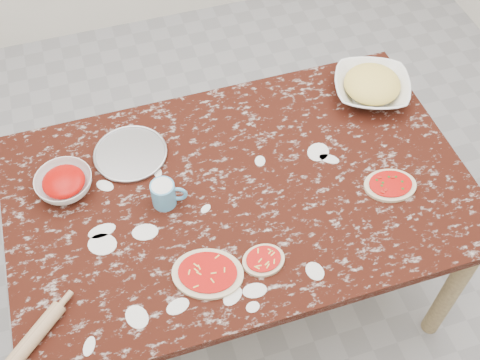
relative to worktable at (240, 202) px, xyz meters
name	(u,v)px	position (x,y,z in m)	size (l,w,h in m)	color
ground	(240,288)	(0.00, 0.00, -0.67)	(4.00, 4.00, 0.00)	gray
worktable	(240,202)	(0.00, 0.00, 0.00)	(1.60, 1.00, 0.75)	black
pizza_tray	(131,154)	(-0.33, 0.27, 0.09)	(0.26, 0.26, 0.01)	#B2B2B7
sauce_bowl	(65,184)	(-0.58, 0.18, 0.11)	(0.20, 0.20, 0.06)	white
cheese_bowl	(371,88)	(0.63, 0.28, 0.12)	(0.29, 0.29, 0.07)	white
flour_mug	(164,194)	(-0.26, 0.02, 0.13)	(0.12, 0.08, 0.10)	#539CC8
pizza_left	(208,273)	(-0.20, -0.29, 0.09)	(0.28, 0.25, 0.02)	beige
pizza_mid	(263,260)	(-0.02, -0.30, 0.09)	(0.14, 0.12, 0.02)	beige
pizza_right	(390,185)	(0.50, -0.15, 0.09)	(0.21, 0.17, 0.02)	beige
rolling_pin	(34,337)	(-0.73, -0.34, 0.11)	(0.05, 0.05, 0.23)	tan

